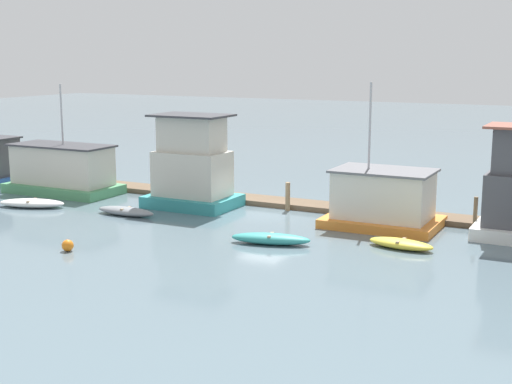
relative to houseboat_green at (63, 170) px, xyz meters
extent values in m
plane|color=slate|center=(14.34, 0.44, -1.48)|extent=(200.00, 200.00, 0.00)
cube|color=brown|center=(14.34, 2.96, -1.33)|extent=(59.60, 2.02, 0.30)
cube|color=#4C9360|center=(0.00, 0.00, -1.18)|extent=(7.46, 3.60, 0.60)
cube|color=beige|center=(0.00, 0.00, 0.34)|extent=(6.53, 2.67, 2.45)
cube|color=#38383D|center=(0.00, 0.00, 1.63)|extent=(6.83, 2.97, 0.12)
cylinder|color=#B2B2B7|center=(0.15, 0.00, 3.61)|extent=(0.12, 0.12, 3.84)
cube|color=teal|center=(9.79, 0.15, -1.13)|extent=(5.13, 3.66, 0.69)
cube|color=beige|center=(9.79, 0.15, 0.51)|extent=(4.12, 2.65, 2.60)
cube|color=beige|center=(9.79, 0.15, 2.83)|extent=(3.57, 2.09, 2.04)
cube|color=#38383D|center=(9.79, 0.15, 3.91)|extent=(4.42, 2.95, 0.12)
cube|color=orange|center=(21.22, 0.48, -1.24)|extent=(5.83, 4.17, 0.47)
cube|color=silver|center=(21.22, 0.48, 0.20)|extent=(4.77, 3.11, 2.41)
cube|color=slate|center=(21.22, 0.48, 1.46)|extent=(5.07, 3.41, 0.12)
cylinder|color=#B2B2B7|center=(20.39, 0.48, 3.75)|extent=(0.12, 0.12, 4.45)
ellipsoid|color=white|center=(1.44, -4.29, -1.23)|extent=(4.16, 2.56, 0.50)
cube|color=#997F60|center=(1.44, -4.29, -1.05)|extent=(0.52, 1.10, 0.08)
ellipsoid|color=gray|center=(7.71, -3.55, -1.24)|extent=(3.67, 1.05, 0.48)
cube|color=#997F60|center=(7.71, -3.55, -1.07)|extent=(0.17, 0.85, 0.08)
ellipsoid|color=teal|center=(17.60, -5.43, -1.21)|extent=(3.94, 1.98, 0.53)
cube|color=#997F60|center=(17.60, -5.43, -1.03)|extent=(0.38, 0.90, 0.08)
ellipsoid|color=yellow|center=(23.30, -3.38, -1.25)|extent=(3.20, 1.48, 0.45)
cube|color=#997F60|center=(23.30, -3.38, -1.10)|extent=(0.27, 0.97, 0.08)
cylinder|color=brown|center=(9.56, 1.70, -0.44)|extent=(0.31, 0.31, 2.08)
cylinder|color=#846B4C|center=(25.69, 1.70, -0.60)|extent=(0.21, 0.21, 1.75)
cylinder|color=#846B4C|center=(15.23, 1.70, -0.65)|extent=(0.27, 0.27, 1.65)
sphere|color=orange|center=(9.92, -10.75, -1.21)|extent=(0.54, 0.54, 0.54)
camera|label=1|loc=(31.82, -34.76, 7.25)|focal=50.00mm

